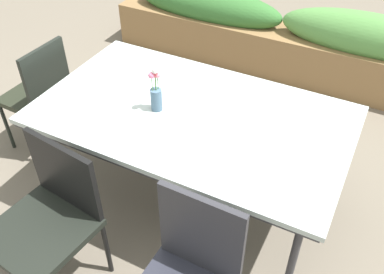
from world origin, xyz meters
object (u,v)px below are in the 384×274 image
object	(u,v)px
chair_end_left	(40,92)
flower_vase	(156,92)
dining_table	(192,118)
chair_near_left	(49,214)
planter_box	(282,39)

from	to	relation	value
chair_end_left	flower_vase	xyz separation A→B (m)	(1.05, -0.06, 0.36)
dining_table	flower_vase	bearing A→B (deg)	-162.28
dining_table	chair_near_left	distance (m)	0.97
dining_table	chair_near_left	world-z (taller)	chair_near_left
chair_end_left	chair_near_left	xyz separation A→B (m)	(0.84, -0.85, 0.00)
chair_end_left	chair_near_left	bearing A→B (deg)	-133.23
chair_end_left	chair_near_left	size ratio (longest dim) A/B	1.01
chair_end_left	planter_box	world-z (taller)	chair_end_left
dining_table	chair_end_left	bearing A→B (deg)	-179.87
flower_vase	planter_box	distance (m)	2.03
dining_table	flower_vase	distance (m)	0.27
chair_near_left	flower_vase	bearing A→B (deg)	-97.57
chair_near_left	chair_end_left	bearing A→B (deg)	-38.50
chair_near_left	planter_box	world-z (taller)	chair_near_left
chair_near_left	flower_vase	size ratio (longest dim) A/B	3.02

